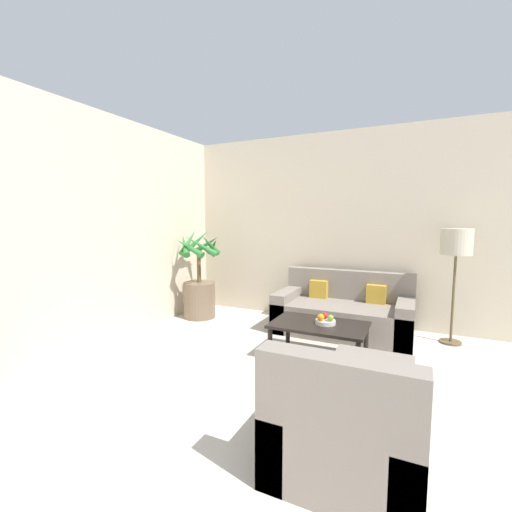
% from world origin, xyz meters
% --- Properties ---
extents(wall_back, '(7.77, 0.06, 2.70)m').
position_xyz_m(wall_back, '(0.00, 6.01, 1.35)').
color(wall_back, beige).
rests_on(wall_back, ground_plane).
extents(wall_left, '(0.06, 7.58, 2.70)m').
position_xyz_m(wall_left, '(-3.11, 2.99, 1.35)').
color(wall_left, beige).
rests_on(wall_left, ground_plane).
extents(potted_palm, '(0.70, 0.71, 1.34)m').
position_xyz_m(potted_palm, '(-2.72, 5.26, 0.48)').
color(potted_palm, brown).
rests_on(potted_palm, ground_plane).
extents(sofa_loveseat, '(1.69, 0.86, 0.78)m').
position_xyz_m(sofa_loveseat, '(-0.62, 5.49, 0.26)').
color(sofa_loveseat, gray).
rests_on(sofa_loveseat, ground_plane).
extents(floor_lamp, '(0.34, 0.34, 1.37)m').
position_xyz_m(floor_lamp, '(0.62, 5.65, 1.15)').
color(floor_lamp, brown).
rests_on(floor_lamp, ground_plane).
extents(coffee_table, '(0.98, 0.63, 0.38)m').
position_xyz_m(coffee_table, '(-0.68, 4.52, 0.34)').
color(coffee_table, black).
rests_on(coffee_table, ground_plane).
extents(fruit_bowl, '(0.21, 0.21, 0.04)m').
position_xyz_m(fruit_bowl, '(-0.62, 4.54, 0.40)').
color(fruit_bowl, beige).
rests_on(fruit_bowl, coffee_table).
extents(apple_red, '(0.07, 0.07, 0.07)m').
position_xyz_m(apple_red, '(-0.64, 4.58, 0.46)').
color(apple_red, red).
rests_on(apple_red, fruit_bowl).
extents(apple_green, '(0.07, 0.07, 0.07)m').
position_xyz_m(apple_green, '(-0.57, 4.53, 0.46)').
color(apple_green, olive).
rests_on(apple_green, fruit_bowl).
extents(orange_fruit, '(0.07, 0.07, 0.07)m').
position_xyz_m(orange_fruit, '(-0.66, 4.49, 0.46)').
color(orange_fruit, orange).
rests_on(orange_fruit, fruit_bowl).
extents(armchair, '(0.83, 0.79, 0.80)m').
position_xyz_m(armchair, '(-0.11, 2.99, 0.27)').
color(armchair, gray).
rests_on(armchair, ground_plane).
extents(ottoman, '(0.61, 0.47, 0.37)m').
position_xyz_m(ottoman, '(-0.06, 3.81, 0.19)').
color(ottoman, gray).
rests_on(ottoman, ground_plane).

